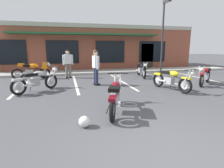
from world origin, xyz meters
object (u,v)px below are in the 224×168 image
at_px(person_by_back_row, 68,62).
at_px(motorcycle_red_sportbike, 205,75).
at_px(motorcycle_blue_standard, 33,70).
at_px(motorcycle_silver_naked, 171,79).
at_px(motorcycle_foreground_classic, 115,96).
at_px(parking_lot_lamp_post, 164,27).
at_px(person_in_shorts_foreground, 96,65).
at_px(helmet_on_pavement, 84,122).
at_px(motorcycle_green_cafe_racer, 36,80).
at_px(motorcycle_black_cruiser, 141,69).

bearing_deg(person_by_back_row, motorcycle_red_sportbike, -29.96).
distance_m(motorcycle_red_sportbike, motorcycle_blue_standard, 9.12).
distance_m(motorcycle_silver_naked, person_by_back_row, 5.98).
distance_m(motorcycle_foreground_classic, parking_lot_lamp_post, 9.04).
bearing_deg(person_in_shorts_foreground, parking_lot_lamp_post, 30.57).
bearing_deg(helmet_on_pavement, motorcycle_foreground_classic, 40.24).
height_order(person_in_shorts_foreground, person_by_back_row, same).
height_order(motorcycle_blue_standard, person_by_back_row, person_by_back_row).
bearing_deg(motorcycle_blue_standard, person_in_shorts_foreground, -38.67).
bearing_deg(parking_lot_lamp_post, person_in_shorts_foreground, -149.43).
bearing_deg(motorcycle_red_sportbike, motorcycle_blue_standard, 155.79).
height_order(motorcycle_red_sportbike, motorcycle_green_cafe_racer, same).
distance_m(motorcycle_red_sportbike, motorcycle_green_cafe_racer, 7.69).
xyz_separation_m(motorcycle_green_cafe_racer, parking_lot_lamp_post, (7.76, 3.75, 2.68)).
height_order(person_by_back_row, helmet_on_pavement, person_by_back_row).
bearing_deg(motorcycle_black_cruiser, person_by_back_row, 170.38).
distance_m(motorcycle_black_cruiser, helmet_on_pavement, 7.53).
bearing_deg(motorcycle_silver_naked, motorcycle_foreground_classic, -146.67).
bearing_deg(parking_lot_lamp_post, motorcycle_foreground_classic, -127.66).
relative_size(motorcycle_silver_naked, person_in_shorts_foreground, 1.23).
height_order(motorcycle_foreground_classic, motorcycle_green_cafe_racer, same).
bearing_deg(motorcycle_foreground_classic, motorcycle_black_cruiser, 60.25).
distance_m(motorcycle_black_cruiser, person_by_back_row, 4.42).
distance_m(motorcycle_black_cruiser, motorcycle_green_cafe_racer, 6.14).
height_order(motorcycle_red_sportbike, person_by_back_row, person_by_back_row).
relative_size(motorcycle_foreground_classic, person_in_shorts_foreground, 1.21).
xyz_separation_m(motorcycle_black_cruiser, parking_lot_lamp_post, (2.12, 1.32, 2.68)).
bearing_deg(motorcycle_foreground_classic, person_in_shorts_foreground, 88.98).
xyz_separation_m(person_by_back_row, helmet_on_pavement, (0.24, -7.04, -0.82)).
bearing_deg(motorcycle_blue_standard, parking_lot_lamp_post, 3.53).
relative_size(motorcycle_foreground_classic, helmet_on_pavement, 7.77).
relative_size(motorcycle_red_sportbike, helmet_on_pavement, 6.82).
xyz_separation_m(motorcycle_red_sportbike, motorcycle_blue_standard, (-8.32, 3.74, 0.07)).
height_order(motorcycle_green_cafe_racer, person_by_back_row, person_by_back_row).
bearing_deg(helmet_on_pavement, motorcycle_blue_standard, 107.08).
height_order(motorcycle_red_sportbike, helmet_on_pavement, motorcycle_red_sportbike).
xyz_separation_m(motorcycle_foreground_classic, motorcycle_red_sportbike, (5.19, 2.57, 0.00)).
height_order(motorcycle_black_cruiser, person_by_back_row, person_by_back_row).
relative_size(motorcycle_blue_standard, helmet_on_pavement, 8.10).
xyz_separation_m(helmet_on_pavement, parking_lot_lamp_post, (6.21, 7.63, 3.02)).
distance_m(motorcycle_foreground_classic, motorcycle_silver_naked, 3.53).
bearing_deg(parking_lot_lamp_post, helmet_on_pavement, -129.16).
distance_m(motorcycle_silver_naked, person_in_shorts_foreground, 3.44).
height_order(motorcycle_red_sportbike, motorcycle_blue_standard, same).
xyz_separation_m(motorcycle_red_sportbike, person_in_shorts_foreground, (-5.13, 1.18, 0.49)).
height_order(motorcycle_black_cruiser, helmet_on_pavement, motorcycle_black_cruiser).
bearing_deg(motorcycle_black_cruiser, parking_lot_lamp_post, 31.89).
relative_size(motorcycle_blue_standard, person_in_shorts_foreground, 1.26).
bearing_deg(motorcycle_black_cruiser, person_in_shorts_foreground, -150.36).
bearing_deg(motorcycle_red_sportbike, person_by_back_row, 150.04).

